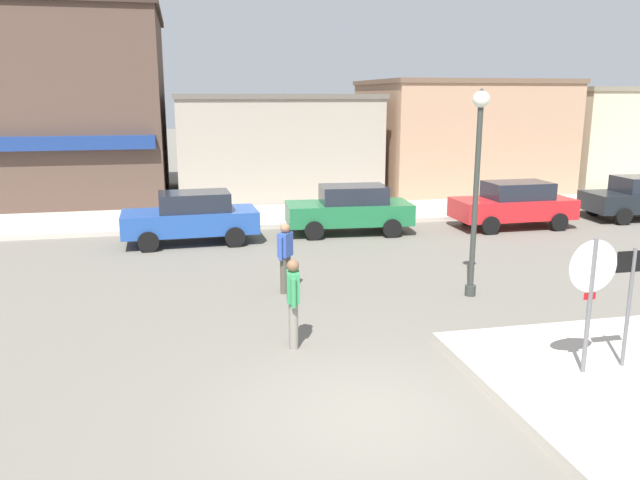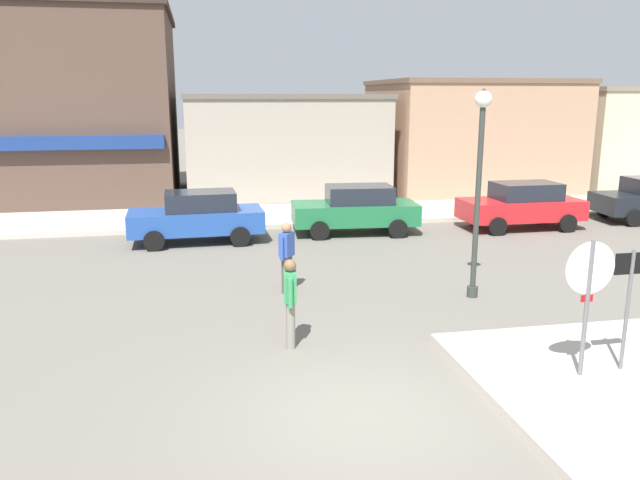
# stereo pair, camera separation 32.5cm
# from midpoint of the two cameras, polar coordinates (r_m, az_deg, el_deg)

# --- Properties ---
(ground_plane) EXTENTS (160.00, 160.00, 0.00)m
(ground_plane) POSITION_cam_midpoint_polar(r_m,az_deg,el_deg) (9.10, 3.62, -15.72)
(ground_plane) COLOR #6B665B
(kerb_far) EXTENTS (80.00, 4.00, 0.15)m
(kerb_far) POSITION_cam_midpoint_polar(r_m,az_deg,el_deg) (22.95, -6.51, 2.16)
(kerb_far) COLOR beige
(kerb_far) RESTS_ON ground
(stop_sign) EXTENTS (0.82, 0.07, 2.30)m
(stop_sign) POSITION_cam_midpoint_polar(r_m,az_deg,el_deg) (10.31, 22.70, -4.11)
(stop_sign) COLOR slate
(stop_sign) RESTS_ON ground
(one_way_sign) EXTENTS (0.60, 0.06, 2.10)m
(one_way_sign) POSITION_cam_midpoint_polar(r_m,az_deg,el_deg) (10.86, 25.70, -4.58)
(one_way_sign) COLOR slate
(one_way_sign) RESTS_ON ground
(lamp_post) EXTENTS (0.36, 0.36, 4.54)m
(lamp_post) POSITION_cam_midpoint_polar(r_m,az_deg,el_deg) (13.82, 13.55, 6.80)
(lamp_post) COLOR #333833
(lamp_post) RESTS_ON ground
(parked_car_nearest) EXTENTS (4.06, 1.99, 1.56)m
(parked_car_nearest) POSITION_cam_midpoint_polar(r_m,az_deg,el_deg) (19.26, -12.16, 2.08)
(parked_car_nearest) COLOR #234C9E
(parked_car_nearest) RESTS_ON ground
(parked_car_second) EXTENTS (4.11, 2.09, 1.56)m
(parked_car_second) POSITION_cam_midpoint_polar(r_m,az_deg,el_deg) (20.23, 2.27, 2.89)
(parked_car_second) COLOR #1E6B3D
(parked_car_second) RESTS_ON ground
(parked_car_third) EXTENTS (4.02, 1.91, 1.56)m
(parked_car_third) POSITION_cam_midpoint_polar(r_m,az_deg,el_deg) (22.03, 16.89, 3.17)
(parked_car_third) COLOR red
(parked_car_third) RESTS_ON ground
(pedestrian_crossing_near) EXTENTS (0.26, 0.56, 1.61)m
(pedestrian_crossing_near) POSITION_cam_midpoint_polar(r_m,az_deg,el_deg) (11.03, -3.31, -5.54)
(pedestrian_crossing_near) COLOR gray
(pedestrian_crossing_near) RESTS_ON ground
(pedestrian_crossing_far) EXTENTS (0.40, 0.49, 1.61)m
(pedestrian_crossing_far) POSITION_cam_midpoint_polar(r_m,az_deg,el_deg) (14.07, -3.85, -1.42)
(pedestrian_crossing_far) COLOR #4C473D
(pedestrian_crossing_far) RESTS_ON ground
(building_corner_shop) EXTENTS (9.25, 8.85, 7.85)m
(building_corner_shop) POSITION_cam_midpoint_polar(r_m,az_deg,el_deg) (29.12, -23.50, 11.12)
(building_corner_shop) COLOR brown
(building_corner_shop) RESTS_ON ground
(building_storefront_left_near) EXTENTS (8.49, 7.95, 4.45)m
(building_storefront_left_near) POSITION_cam_midpoint_polar(r_m,az_deg,el_deg) (28.69, -4.81, 8.72)
(building_storefront_left_near) COLOR #9E9384
(building_storefront_left_near) RESTS_ON ground
(building_storefront_left_mid) EXTENTS (8.45, 7.14, 5.08)m
(building_storefront_left_mid) POSITION_cam_midpoint_polar(r_m,az_deg,el_deg) (30.43, 12.27, 9.31)
(building_storefront_left_mid) COLOR tan
(building_storefront_left_mid) RESTS_ON ground
(building_storefront_right_near) EXTENTS (6.87, 7.28, 4.78)m
(building_storefront_right_near) POSITION_cam_midpoint_polar(r_m,az_deg,el_deg) (35.47, 24.32, 8.71)
(building_storefront_right_near) COLOR beige
(building_storefront_right_near) RESTS_ON ground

